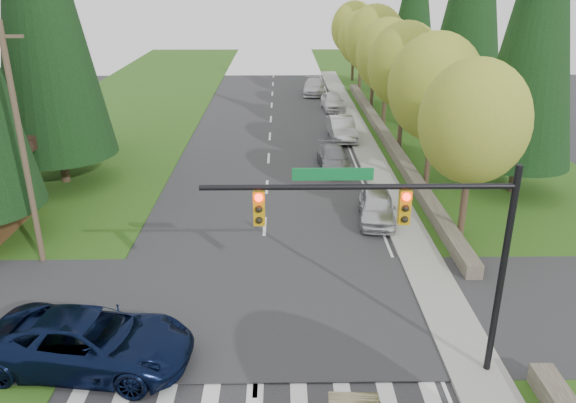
{
  "coord_description": "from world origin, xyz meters",
  "views": [
    {
      "loc": [
        0.79,
        -9.67,
        11.54
      ],
      "look_at": [
        1.1,
        11.84,
        2.8
      ],
      "focal_mm": 35.0,
      "sensor_mm": 36.0,
      "label": 1
    }
  ],
  "objects_px": {
    "suv_navy": "(90,341)",
    "parked_car_c": "(342,128)",
    "parked_car_e": "(314,87)",
    "parked_car_d": "(333,101)",
    "parked_car_a": "(377,207)",
    "parked_car_b": "(334,158)"
  },
  "relations": [
    {
      "from": "suv_navy",
      "to": "parked_car_c",
      "type": "height_order",
      "value": "suv_navy"
    },
    {
      "from": "parked_car_e",
      "to": "parked_car_c",
      "type": "bearing_deg",
      "value": -82.22
    },
    {
      "from": "suv_navy",
      "to": "parked_car_d",
      "type": "bearing_deg",
      "value": -9.15
    },
    {
      "from": "parked_car_c",
      "to": "suv_navy",
      "type": "bearing_deg",
      "value": -114.59
    },
    {
      "from": "parked_car_a",
      "to": "parked_car_d",
      "type": "relative_size",
      "value": 0.94
    },
    {
      "from": "suv_navy",
      "to": "parked_car_a",
      "type": "bearing_deg",
      "value": -36.62
    },
    {
      "from": "parked_car_c",
      "to": "parked_car_e",
      "type": "height_order",
      "value": "parked_car_c"
    },
    {
      "from": "parked_car_a",
      "to": "parked_car_d",
      "type": "distance_m",
      "value": 24.89
    },
    {
      "from": "parked_car_d",
      "to": "parked_car_e",
      "type": "relative_size",
      "value": 0.87
    },
    {
      "from": "suv_navy",
      "to": "parked_car_d",
      "type": "xyz_separation_m",
      "value": [
        10.8,
        36.0,
        -0.12
      ]
    },
    {
      "from": "parked_car_a",
      "to": "parked_car_d",
      "type": "xyz_separation_m",
      "value": [
        0.0,
        24.89,
        0.05
      ]
    },
    {
      "from": "parked_car_a",
      "to": "parked_car_c",
      "type": "bearing_deg",
      "value": 96.96
    },
    {
      "from": "parked_car_d",
      "to": "parked_car_b",
      "type": "bearing_deg",
      "value": -98.45
    },
    {
      "from": "suv_navy",
      "to": "parked_car_b",
      "type": "distance_m",
      "value": 21.54
    },
    {
      "from": "parked_car_d",
      "to": "suv_navy",
      "type": "bearing_deg",
      "value": -110.33
    },
    {
      "from": "parked_car_b",
      "to": "suv_navy",
      "type": "bearing_deg",
      "value": -118.32
    },
    {
      "from": "parked_car_a",
      "to": "parked_car_d",
      "type": "height_order",
      "value": "parked_car_d"
    },
    {
      "from": "parked_car_a",
      "to": "parked_car_b",
      "type": "height_order",
      "value": "parked_car_a"
    },
    {
      "from": "parked_car_b",
      "to": "parked_car_e",
      "type": "xyz_separation_m",
      "value": [
        0.13,
        23.88,
        0.1
      ]
    },
    {
      "from": "suv_navy",
      "to": "parked_car_a",
      "type": "distance_m",
      "value": 15.5
    },
    {
      "from": "parked_car_b",
      "to": "parked_car_e",
      "type": "distance_m",
      "value": 23.88
    },
    {
      "from": "suv_navy",
      "to": "parked_car_a",
      "type": "height_order",
      "value": "suv_navy"
    }
  ]
}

